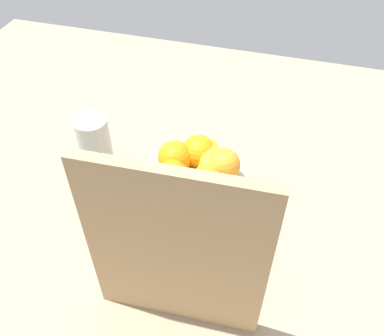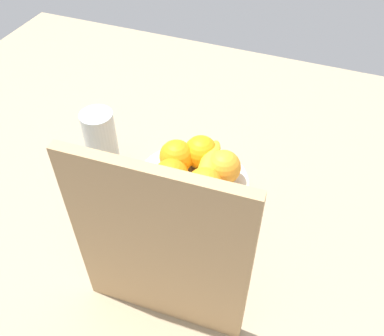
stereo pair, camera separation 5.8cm
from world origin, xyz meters
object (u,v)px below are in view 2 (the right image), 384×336
object	(u,v)px
orange_front_left	(176,157)
orange_back_left	(223,167)
banana_bunch	(205,172)
thermos_tumbler	(101,142)
orange_front_right	(171,176)
orange_back_right	(202,153)
fruit_bowl	(192,191)
cutting_board	(159,253)
orange_center	(204,185)

from	to	relation	value
orange_front_left	orange_back_left	xyz separation A→B (cm)	(-10.45, -0.53, 0.00)
banana_bunch	thermos_tumbler	xyz separation A→B (cm)	(26.23, -1.81, -1.41)
orange_front_right	orange_back_right	world-z (taller)	same
fruit_bowl	orange_front_right	size ratio (longest dim) A/B	3.33
orange_back_left	cutting_board	xyz separation A→B (cm)	(1.12, 28.91, 8.02)
fruit_bowl	orange_back_right	xyz separation A→B (cm)	(-0.28, -5.55, 6.85)
orange_front_left	cutting_board	world-z (taller)	cutting_board
fruit_bowl	orange_front_left	world-z (taller)	orange_front_left
orange_center	orange_back_right	size ratio (longest dim) A/B	1.00
orange_front_right	fruit_bowl	bearing A→B (deg)	-131.93
orange_back_left	thermos_tumbler	bearing A→B (deg)	0.50
banana_bunch	thermos_tumbler	bearing A→B (deg)	-3.94
fruit_bowl	orange_back_left	size ratio (longest dim) A/B	3.33
fruit_bowl	banana_bunch	xyz separation A→B (cm)	(-2.72, -0.79, 6.23)
fruit_bowl	orange_front_right	xyz separation A→B (cm)	(3.22, 3.59, 6.85)
orange_center	orange_back_left	xyz separation A→B (cm)	(-1.96, -6.35, 0.00)
orange_back_right	thermos_tumbler	xyz separation A→B (cm)	(23.80, 2.96, -2.03)
banana_bunch	cutting_board	size ratio (longest dim) A/B	0.51
cutting_board	orange_center	bearing A→B (deg)	-90.38
orange_center	thermos_tumbler	world-z (taller)	thermos_tumbler
orange_back_left	orange_front_right	bearing A→B (deg)	35.08
banana_bunch	cutting_board	bearing A→B (deg)	94.48
banana_bunch	orange_front_left	bearing A→B (deg)	-11.96
cutting_board	thermos_tumbler	world-z (taller)	cutting_board
cutting_board	orange_back_right	bearing A→B (deg)	-84.32
fruit_bowl	orange_front_left	xyz separation A→B (cm)	(4.50, -2.32, 6.85)
orange_front_right	cutting_board	world-z (taller)	cutting_board
orange_back_left	orange_back_right	size ratio (longest dim) A/B	1.00
cutting_board	orange_front_right	bearing A→B (deg)	-72.80
orange_front_right	orange_center	xyz separation A→B (cm)	(-7.21, -0.09, 0.00)
thermos_tumbler	cutting_board	bearing A→B (deg)	134.67
orange_back_right	fruit_bowl	bearing A→B (deg)	87.07
orange_back_right	banana_bunch	bearing A→B (deg)	117.04
orange_front_left	thermos_tumbler	world-z (taller)	thermos_tumbler
cutting_board	thermos_tumbler	size ratio (longest dim) A/B	2.26
orange_back_right	orange_front_right	bearing A→B (deg)	69.02
orange_front_left	banana_bunch	bearing A→B (deg)	168.04
orange_back_right	cutting_board	xyz separation A→B (cm)	(-4.54, 31.62, 8.02)
orange_center	orange_back_right	xyz separation A→B (cm)	(3.70, -9.05, 0.00)
orange_center	fruit_bowl	bearing A→B (deg)	-41.22
orange_front_right	orange_back_right	xyz separation A→B (cm)	(-3.51, -9.14, 0.00)
orange_front_right	cutting_board	size ratio (longest dim) A/B	0.21
thermos_tumbler	fruit_bowl	bearing A→B (deg)	173.70
orange_back_left	banana_bunch	size ratio (longest dim) A/B	0.40
orange_center	cutting_board	world-z (taller)	cutting_board
orange_front_left	orange_back_right	size ratio (longest dim) A/B	1.00
orange_back_right	thermos_tumbler	world-z (taller)	thermos_tumbler
orange_front_right	thermos_tumbler	bearing A→B (deg)	-16.94
orange_front_right	cutting_board	xyz separation A→B (cm)	(-8.04, 22.48, 8.02)
banana_bunch	orange_center	bearing A→B (deg)	106.54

